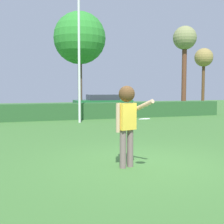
{
  "coord_description": "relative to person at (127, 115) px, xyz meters",
  "views": [
    {
      "loc": [
        -2.89,
        -6.3,
        1.75
      ],
      "look_at": [
        -0.47,
        0.85,
        1.15
      ],
      "focal_mm": 48.87,
      "sensor_mm": 36.0,
      "label": 1
    }
  ],
  "objects": [
    {
      "name": "bare_elm_tree",
      "position": [
        14.85,
        18.25,
        3.26
      ],
      "size": [
        1.71,
        1.71,
        5.43
      ],
      "color": "brown",
      "rests_on": "ground"
    },
    {
      "name": "ground_plane",
      "position": [
        0.47,
        0.15,
        -1.16
      ],
      "size": [
        60.0,
        60.0,
        0.0
      ],
      "primitive_type": "plane",
      "color": "#3E7031"
    },
    {
      "name": "oak_tree",
      "position": [
        10.59,
        14.74,
        4.14
      ],
      "size": [
        1.82,
        1.82,
        6.52
      ],
      "color": "brown",
      "rests_on": "ground"
    },
    {
      "name": "lamppost",
      "position": [
        0.92,
        8.83,
        2.42
      ],
      "size": [
        0.24,
        0.24,
        6.51
      ],
      "color": "silver",
      "rests_on": "ground"
    },
    {
      "name": "hedge_row",
      "position": [
        0.47,
        10.57,
        -0.71
      ],
      "size": [
        19.41,
        0.9,
        0.89
      ],
      "primitive_type": "cube",
      "color": "#2B572B",
      "rests_on": "ground"
    },
    {
      "name": "birch_tree",
      "position": [
        2.45,
        15.49,
        4.11
      ],
      "size": [
        3.71,
        3.71,
        7.15
      ],
      "color": "brown",
      "rests_on": "ground"
    },
    {
      "name": "person",
      "position": [
        0.0,
        0.0,
        0.0
      ],
      "size": [
        0.71,
        0.68,
        1.8
      ],
      "color": "#776160",
      "rests_on": "ground"
    },
    {
      "name": "frisbee",
      "position": [
        0.18,
        -0.5,
        -0.04
      ],
      "size": [
        0.23,
        0.23,
        0.06
      ],
      "color": "white"
    },
    {
      "name": "parked_car_green",
      "position": [
        4.15,
        15.44,
        -0.47
      ],
      "size": [
        4.23,
        1.86,
        1.25
      ],
      "color": "#1E6633",
      "rests_on": "ground"
    }
  ]
}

